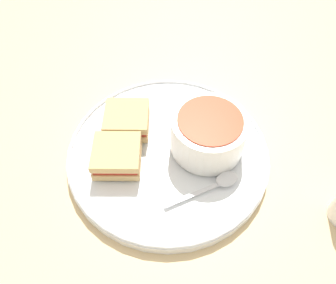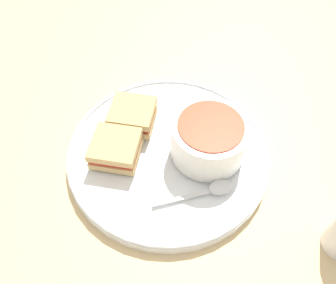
{
  "view_description": "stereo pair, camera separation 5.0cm",
  "coord_description": "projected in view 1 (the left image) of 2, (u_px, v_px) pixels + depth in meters",
  "views": [
    {
      "loc": [
        0.16,
        -0.25,
        0.44
      ],
      "look_at": [
        0.0,
        0.0,
        0.04
      ],
      "focal_mm": 35.0,
      "sensor_mm": 36.0,
      "label": 1
    },
    {
      "loc": [
        0.2,
        -0.22,
        0.44
      ],
      "look_at": [
        0.0,
        0.0,
        0.04
      ],
      "focal_mm": 35.0,
      "sensor_mm": 36.0,
      "label": 2
    }
  ],
  "objects": [
    {
      "name": "ground_plane",
      "position": [
        168.0,
        156.0,
        0.53
      ],
      "size": [
        2.4,
        2.4,
        0.0
      ],
      "primitive_type": "plane",
      "color": "#D1B27F"
    },
    {
      "name": "sandwich_half_far",
      "position": [
        117.0,
        156.0,
        0.49
      ],
      "size": [
        0.09,
        0.09,
        0.03
      ],
      "rotation": [
        0.0,
        0.0,
        3.72
      ],
      "color": "tan",
      "rests_on": "plate"
    },
    {
      "name": "soup_bowl",
      "position": [
        208.0,
        133.0,
        0.49
      ],
      "size": [
        0.11,
        0.11,
        0.06
      ],
      "color": "white",
      "rests_on": "plate"
    },
    {
      "name": "plate",
      "position": [
        168.0,
        152.0,
        0.52
      ],
      "size": [
        0.32,
        0.32,
        0.02
      ],
      "color": "white",
      "rests_on": "ground_plane"
    },
    {
      "name": "sandwich_half_near",
      "position": [
        127.0,
        120.0,
        0.53
      ],
      "size": [
        0.09,
        0.09,
        0.03
      ],
      "rotation": [
        0.0,
        0.0,
        3.72
      ],
      "color": "tan",
      "rests_on": "plate"
    },
    {
      "name": "spoon",
      "position": [
        221.0,
        183.0,
        0.47
      ],
      "size": [
        0.07,
        0.11,
        0.01
      ],
      "rotation": [
        0.0,
        0.0,
        7.3
      ],
      "color": "silver",
      "rests_on": "plate"
    }
  ]
}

